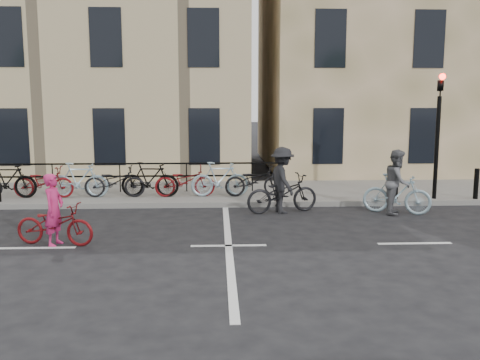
{
  "coord_description": "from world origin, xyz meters",
  "views": [
    {
      "loc": [
        -0.24,
        -10.95,
        3.09
      ],
      "look_at": [
        0.33,
        2.02,
        1.1
      ],
      "focal_mm": 40.0,
      "sensor_mm": 36.0,
      "label": 1
    }
  ],
  "objects_px": {
    "cyclist_grey": "(397,188)",
    "traffic_light": "(438,120)",
    "cyclist_dark": "(282,187)",
    "cyclist_pink": "(55,221)"
  },
  "relations": [
    {
      "from": "traffic_light",
      "to": "cyclist_grey",
      "type": "bearing_deg",
      "value": -140.04
    },
    {
      "from": "traffic_light",
      "to": "cyclist_dark",
      "type": "height_order",
      "value": "traffic_light"
    },
    {
      "from": "traffic_light",
      "to": "cyclist_dark",
      "type": "xyz_separation_m",
      "value": [
        -4.66,
        -1.05,
        -1.75
      ]
    },
    {
      "from": "cyclist_pink",
      "to": "cyclist_grey",
      "type": "height_order",
      "value": "cyclist_grey"
    },
    {
      "from": "traffic_light",
      "to": "cyclist_dark",
      "type": "bearing_deg",
      "value": -167.27
    },
    {
      "from": "cyclist_grey",
      "to": "cyclist_dark",
      "type": "relative_size",
      "value": 0.87
    },
    {
      "from": "cyclist_grey",
      "to": "traffic_light",
      "type": "bearing_deg",
      "value": -26.3
    },
    {
      "from": "traffic_light",
      "to": "cyclist_dark",
      "type": "relative_size",
      "value": 1.83
    },
    {
      "from": "cyclist_grey",
      "to": "cyclist_dark",
      "type": "distance_m",
      "value": 3.08
    },
    {
      "from": "cyclist_grey",
      "to": "cyclist_dark",
      "type": "xyz_separation_m",
      "value": [
        -3.07,
        0.28,
        0.0
      ]
    }
  ]
}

